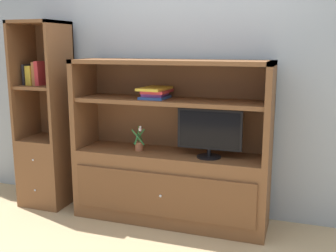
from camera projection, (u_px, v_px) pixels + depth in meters
name	position (u px, v px, depth m)	size (l,w,h in m)	color
ground_plane	(154.00, 239.00, 3.32)	(8.00, 8.00, 0.00)	tan
painted_rear_wall	(182.00, 65.00, 3.74)	(6.00, 0.10, 2.80)	#9EA8B2
media_console	(170.00, 170.00, 3.60)	(1.75, 0.49, 1.46)	brown
tv_monitor	(209.00, 132.00, 3.36)	(0.55, 0.21, 0.41)	black
potted_plant	(139.00, 144.00, 3.62)	(0.13, 0.13, 0.23)	#B26642
magazine_stack	(155.00, 93.00, 3.50)	(0.25, 0.35, 0.10)	#2D519E
bookshelf_tall	(47.00, 146.00, 4.00)	(0.46, 0.45, 1.81)	brown
upright_book_row	(36.00, 74.00, 3.87)	(0.18, 0.17, 0.23)	black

